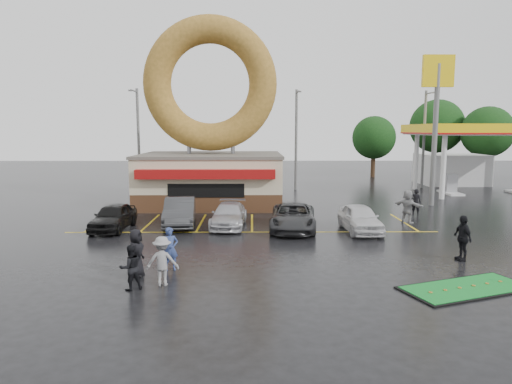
{
  "coord_description": "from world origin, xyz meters",
  "views": [
    {
      "loc": [
        0.01,
        -20.49,
        5.44
      ],
      "look_at": [
        0.21,
        3.18,
        2.2
      ],
      "focal_mm": 32.0,
      "sensor_mm": 36.0,
      "label": 1
    }
  ],
  "objects_px": {
    "shell_sign": "(437,102)",
    "car_black": "(113,217)",
    "car_white": "(360,218)",
    "streetlight_right": "(424,137)",
    "car_silver": "(229,215)",
    "car_grey": "(293,217)",
    "streetlight_mid": "(296,137)",
    "streetlight_left": "(138,137)",
    "gas_station": "(472,149)",
    "car_dgrey": "(180,212)",
    "dumpster": "(149,196)",
    "putting_green": "(467,288)",
    "donut_shop": "(211,143)",
    "person_cameraman": "(462,238)",
    "person_blue": "(170,249)"
  },
  "relations": [
    {
      "from": "person_cameraman",
      "to": "person_blue",
      "type": "bearing_deg",
      "value": -91.73
    },
    {
      "from": "dumpster",
      "to": "donut_shop",
      "type": "bearing_deg",
      "value": 19.07
    },
    {
      "from": "streetlight_left",
      "to": "streetlight_mid",
      "type": "height_order",
      "value": "same"
    },
    {
      "from": "streetlight_left",
      "to": "streetlight_right",
      "type": "height_order",
      "value": "same"
    },
    {
      "from": "streetlight_right",
      "to": "car_grey",
      "type": "relative_size",
      "value": 1.74
    },
    {
      "from": "putting_green",
      "to": "streetlight_mid",
      "type": "bearing_deg",
      "value": 97.32
    },
    {
      "from": "shell_sign",
      "to": "car_black",
      "type": "xyz_separation_m",
      "value": [
        -20.58,
        -7.94,
        -6.66
      ]
    },
    {
      "from": "car_white",
      "to": "dumpster",
      "type": "distance_m",
      "value": 15.95
    },
    {
      "from": "person_cameraman",
      "to": "dumpster",
      "type": "distance_m",
      "value": 21.67
    },
    {
      "from": "car_grey",
      "to": "gas_station",
      "type": "bearing_deg",
      "value": 49.41
    },
    {
      "from": "gas_station",
      "to": "streetlight_right",
      "type": "xyz_separation_m",
      "value": [
        -4.0,
        0.98,
        1.08
      ]
    },
    {
      "from": "streetlight_mid",
      "to": "putting_green",
      "type": "height_order",
      "value": "streetlight_mid"
    },
    {
      "from": "person_cameraman",
      "to": "dumpster",
      "type": "xyz_separation_m",
      "value": [
        -16.3,
        14.27,
        -0.31
      ]
    },
    {
      "from": "car_black",
      "to": "car_white",
      "type": "distance_m",
      "value": 13.39
    },
    {
      "from": "car_white",
      "to": "putting_green",
      "type": "xyz_separation_m",
      "value": [
        1.59,
        -8.97,
        -0.69
      ]
    },
    {
      "from": "gas_station",
      "to": "car_dgrey",
      "type": "bearing_deg",
      "value": -146.95
    },
    {
      "from": "shell_sign",
      "to": "person_cameraman",
      "type": "height_order",
      "value": "shell_sign"
    },
    {
      "from": "car_black",
      "to": "car_dgrey",
      "type": "bearing_deg",
      "value": 21.11
    },
    {
      "from": "car_black",
      "to": "person_blue",
      "type": "bearing_deg",
      "value": -56.44
    },
    {
      "from": "person_blue",
      "to": "car_grey",
      "type": "bearing_deg",
      "value": 31.95
    },
    {
      "from": "car_black",
      "to": "putting_green",
      "type": "bearing_deg",
      "value": -30.12
    },
    {
      "from": "streetlight_left",
      "to": "person_blue",
      "type": "bearing_deg",
      "value": -73.57
    },
    {
      "from": "streetlight_left",
      "to": "car_white",
      "type": "xyz_separation_m",
      "value": [
        15.8,
        -16.42,
        -4.05
      ]
    },
    {
      "from": "shell_sign",
      "to": "car_silver",
      "type": "xyz_separation_m",
      "value": [
        -14.31,
        -7.13,
        -6.72
      ]
    },
    {
      "from": "car_black",
      "to": "streetlight_left",
      "type": "bearing_deg",
      "value": 101.02
    },
    {
      "from": "streetlight_left",
      "to": "streetlight_right",
      "type": "xyz_separation_m",
      "value": [
        26.0,
        2.0,
        0.0
      ]
    },
    {
      "from": "streetlight_right",
      "to": "car_black",
      "type": "relative_size",
      "value": 2.12
    },
    {
      "from": "car_dgrey",
      "to": "person_blue",
      "type": "relative_size",
      "value": 2.84
    },
    {
      "from": "person_cameraman",
      "to": "putting_green",
      "type": "xyz_separation_m",
      "value": [
        -1.41,
        -3.51,
        -0.92
      ]
    },
    {
      "from": "streetlight_right",
      "to": "car_silver",
      "type": "height_order",
      "value": "streetlight_right"
    },
    {
      "from": "car_white",
      "to": "person_blue",
      "type": "bearing_deg",
      "value": -145.96
    },
    {
      "from": "car_dgrey",
      "to": "car_grey",
      "type": "xyz_separation_m",
      "value": [
        6.38,
        -1.28,
        -0.07
      ]
    },
    {
      "from": "car_silver",
      "to": "streetlight_mid",
      "type": "bearing_deg",
      "value": 75.27
    },
    {
      "from": "car_white",
      "to": "streetlight_right",
      "type": "bearing_deg",
      "value": 58.27
    },
    {
      "from": "person_cameraman",
      "to": "car_silver",
      "type": "bearing_deg",
      "value": -131.74
    },
    {
      "from": "streetlight_mid",
      "to": "streetlight_right",
      "type": "bearing_deg",
      "value": 4.76
    },
    {
      "from": "donut_shop",
      "to": "person_cameraman",
      "type": "distance_m",
      "value": 19.35
    },
    {
      "from": "streetlight_right",
      "to": "person_blue",
      "type": "xyz_separation_m",
      "value": [
        -19.18,
        -25.13,
        -3.94
      ]
    },
    {
      "from": "car_dgrey",
      "to": "car_grey",
      "type": "bearing_deg",
      "value": -17.02
    },
    {
      "from": "shell_sign",
      "to": "streetlight_mid",
      "type": "height_order",
      "value": "shell_sign"
    },
    {
      "from": "car_white",
      "to": "person_cameraman",
      "type": "xyz_separation_m",
      "value": [
        3.01,
        -5.46,
        0.23
      ]
    },
    {
      "from": "streetlight_mid",
      "to": "car_grey",
      "type": "height_order",
      "value": "streetlight_mid"
    },
    {
      "from": "streetlight_left",
      "to": "dumpster",
      "type": "height_order",
      "value": "streetlight_left"
    },
    {
      "from": "car_silver",
      "to": "car_white",
      "type": "height_order",
      "value": "car_white"
    },
    {
      "from": "streetlight_left",
      "to": "person_blue",
      "type": "relative_size",
      "value": 5.33
    },
    {
      "from": "donut_shop",
      "to": "dumpster",
      "type": "bearing_deg",
      "value": -171.59
    },
    {
      "from": "donut_shop",
      "to": "streetlight_mid",
      "type": "relative_size",
      "value": 1.5
    },
    {
      "from": "streetlight_right",
      "to": "car_black",
      "type": "xyz_separation_m",
      "value": [
        -23.58,
        -17.85,
        -4.06
      ]
    },
    {
      "from": "car_grey",
      "to": "dumpster",
      "type": "relative_size",
      "value": 2.87
    },
    {
      "from": "car_black",
      "to": "putting_green",
      "type": "xyz_separation_m",
      "value": [
        14.97,
        -9.53,
        -0.69
      ]
    }
  ]
}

